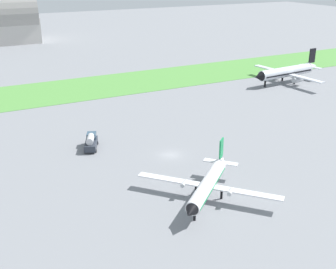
{
  "coord_description": "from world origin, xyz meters",
  "views": [
    {
      "loc": [
        -39.63,
        -75.17,
        38.01
      ],
      "look_at": [
        1.53,
        4.03,
        3.0
      ],
      "focal_mm": 46.7,
      "sensor_mm": 36.0,
      "label": 1
    }
  ],
  "objects": [
    {
      "name": "ground_plane",
      "position": [
        0.0,
        0.0,
        0.0
      ],
      "size": [
        600.0,
        600.0,
        0.0
      ],
      "primitive_type": "plane",
      "color": "gray"
    },
    {
      "name": "grass_taxiway_strip",
      "position": [
        0.0,
        60.28,
        0.04
      ],
      "size": [
        360.0,
        28.0,
        0.08
      ],
      "primitive_type": "cube",
      "color": "#549342",
      "rests_on": "ground_plane"
    },
    {
      "name": "airplane_parked_jet_far",
      "position": [
        63.2,
        35.15,
        3.82
      ],
      "size": [
        29.46,
        29.99,
        10.59
      ],
      "rotation": [
        0.0,
        0.0,
        3.23
      ],
      "color": "silver",
      "rests_on": "ground_plane"
    },
    {
      "name": "airplane_foreground_turboprop",
      "position": [
        -2.88,
        -19.28,
        2.82
      ],
      "size": [
        18.48,
        20.2,
        7.7
      ],
      "rotation": [
        0.0,
        0.0,
        3.87
      ],
      "color": "white",
      "rests_on": "ground_plane"
    },
    {
      "name": "fuel_truck_near_gate",
      "position": [
        -13.79,
        11.26,
        1.58
      ],
      "size": [
        4.8,
        6.92,
        3.29
      ],
      "rotation": [
        0.0,
        0.0,
        1.16
      ],
      "color": "#2D333D",
      "rests_on": "ground_plane"
    }
  ]
}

